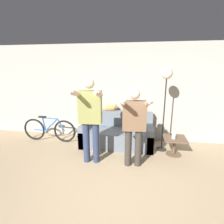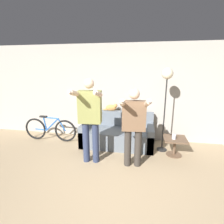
# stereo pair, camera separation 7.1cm
# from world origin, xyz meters

# --- Properties ---
(ground_plane) EXTENTS (16.00, 16.00, 0.00)m
(ground_plane) POSITION_xyz_m (0.00, 0.00, 0.00)
(ground_plane) COLOR tan
(wall_back) EXTENTS (10.00, 0.05, 2.60)m
(wall_back) POSITION_xyz_m (0.00, 2.69, 1.30)
(wall_back) COLOR #B7B2A8
(wall_back) RESTS_ON ground_plane
(couch) EXTENTS (1.83, 0.85, 0.83)m
(couch) POSITION_xyz_m (-0.26, 2.17, 0.27)
(couch) COLOR slate
(couch) RESTS_ON ground_plane
(person_left) EXTENTS (0.56, 0.69, 1.77)m
(person_left) POSITION_xyz_m (-0.69, 1.20, 1.04)
(person_left) COLOR #2D3856
(person_left) RESTS_ON ground_plane
(person_right) EXTENTS (0.58, 0.70, 1.59)m
(person_right) POSITION_xyz_m (0.20, 1.20, 0.93)
(person_right) COLOR #38332D
(person_right) RESTS_ON ground_plane
(cat) EXTENTS (0.41, 0.11, 0.20)m
(cat) POSITION_xyz_m (-0.48, 2.49, 0.92)
(cat) COLOR tan
(cat) RESTS_ON couch
(floor_lamp) EXTENTS (0.26, 0.26, 1.97)m
(floor_lamp) POSITION_xyz_m (0.86, 2.05, 1.66)
(floor_lamp) COLOR black
(floor_lamp) RESTS_ON ground_plane
(side_table) EXTENTS (0.50, 0.50, 0.42)m
(side_table) POSITION_xyz_m (1.12, 1.83, 0.30)
(side_table) COLOR brown
(side_table) RESTS_ON ground_plane
(cup) EXTENTS (0.09, 0.09, 0.11)m
(cup) POSITION_xyz_m (1.08, 1.79, 0.47)
(cup) COLOR silver
(cup) RESTS_ON side_table
(bicycle) EXTENTS (1.51, 0.07, 0.70)m
(bicycle) POSITION_xyz_m (-2.13, 2.10, 0.32)
(bicycle) COLOR black
(bicycle) RESTS_ON ground_plane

